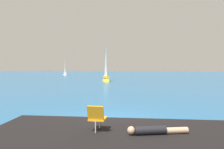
{
  "coord_description": "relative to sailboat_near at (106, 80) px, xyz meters",
  "views": [
    {
      "loc": [
        0.72,
        -9.45,
        2.51
      ],
      "look_at": [
        -1.51,
        17.21,
        1.31
      ],
      "focal_mm": 32.76,
      "sensor_mm": 36.0,
      "label": 1
    }
  ],
  "objects": [
    {
      "name": "boulder_inland",
      "position": [
        1.7,
        -23.94,
        -0.31
      ],
      "size": [
        1.7,
        1.82,
        0.9
      ],
      "primitive_type": "cube",
      "rotation": [
        0.08,
        0.03,
        2.08
      ],
      "color": "black",
      "rests_on": "ground"
    },
    {
      "name": "sailboat_far",
      "position": [
        -13.08,
        20.53,
        -0.05
      ],
      "size": [
        1.89,
        2.64,
        4.8
      ],
      "rotation": [
        0.0,
        0.0,
        5.17
      ],
      "color": "white",
      "rests_on": "ground"
    },
    {
      "name": "beach_chair",
      "position": [
        2.61,
        -25.54,
        0.68
      ],
      "size": [
        0.54,
        0.64,
        0.8
      ],
      "rotation": [
        0.0,
        0.0,
        1.47
      ],
      "color": "orange",
      "rests_on": "shore_ledge"
    },
    {
      "name": "boulder_seaward",
      "position": [
        1.62,
        -23.93,
        -0.31
      ],
      "size": [
        1.09,
        1.04,
        0.57
      ],
      "primitive_type": "cube",
      "rotation": [
        -0.09,
        -0.04,
        2.71
      ],
      "color": "black",
      "rests_on": "ground"
    },
    {
      "name": "sailboat_near",
      "position": [
        0.0,
        0.0,
        0.0
      ],
      "size": [
        1.95,
        3.22,
        5.8
      ],
      "rotation": [
        0.0,
        0.0,
        5.03
      ],
      "color": "yellow",
      "rests_on": "ground"
    },
    {
      "name": "shore_ledge",
      "position": [
        3.31,
        -25.67,
        -0.04
      ],
      "size": [
        8.0,
        3.69,
        0.56
      ],
      "primitive_type": "cube",
      "rotation": [
        0.0,
        0.0,
        -0.02
      ],
      "color": "black",
      "rests_on": "ground"
    },
    {
      "name": "person_sunbather",
      "position": [
        4.29,
        -25.65,
        0.36
      ],
      "size": [
        1.75,
        0.51,
        0.25
      ],
      "rotation": [
        0.0,
        0.0,
        0.19
      ],
      "color": "black",
      "rests_on": "shore_ledge"
    },
    {
      "name": "ground_plane",
      "position": [
        2.83,
        -22.0,
        -0.31
      ],
      "size": [
        160.0,
        160.0,
        0.0
      ],
      "primitive_type": "plane",
      "color": "#236093"
    }
  ]
}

